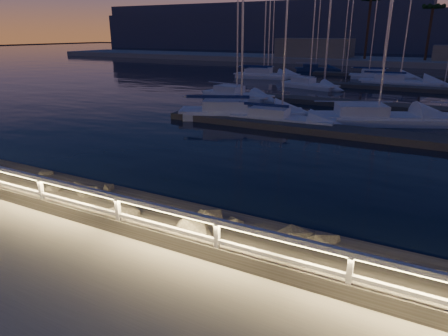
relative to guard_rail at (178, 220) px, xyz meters
The scene contains 19 objects.
ground 0.78m from the guard_rail, ahead, with size 400.00×400.00×0.00m, color #A19D91.
harbor_water 31.27m from the guard_rail, 89.87° to the left, with size 400.00×440.00×0.60m.
guard_rail is the anchor object (origin of this frame).
riprap 3.85m from the guard_rail, 24.41° to the left, with size 26.99×3.07×1.41m.
floating_docks 32.52m from the guard_rail, 89.88° to the left, with size 22.00×36.00×0.40m.
far_shore 74.05m from the guard_rail, 90.04° to the left, with size 160.00×14.00×5.20m.
palm_left 73.04m from the guard_rail, 96.29° to the left, with size 3.00×3.00×11.20m.
palm_center 73.47m from the guard_rail, 88.38° to the left, with size 3.00×3.00×9.70m.
distant_hills 135.56m from the guard_rail, 99.37° to the left, with size 230.00×37.50×18.00m.
sailboat_a 27.13m from the guard_rail, 113.68° to the left, with size 6.98×3.11×11.57m.
sailboat_b 18.78m from the guard_rail, 111.79° to the left, with size 8.60×5.59×14.33m.
sailboat_c 20.28m from the guard_rail, 85.53° to the left, with size 8.83×5.75×14.66m.
sailboat_e 35.82m from the guard_rail, 101.80° to the left, with size 6.57×3.67×10.85m.
sailboat_f 17.37m from the guard_rail, 102.56° to the left, with size 6.81×2.45×11.40m.
sailboat_i 44.25m from the guard_rail, 109.66° to the left, with size 8.25×3.43×13.72m.
sailboat_j 44.37m from the guard_rail, 110.32° to the left, with size 7.81×2.74×13.09m.
sailboat_k 41.90m from the guard_rail, 88.88° to the left, with size 8.73×3.16×14.53m.
sailboat_m 55.87m from the guard_rail, 102.65° to the left, with size 6.42×3.69×10.63m.
sailboat_n 47.47m from the guard_rail, 92.22° to the left, with size 7.95×3.12×13.21m.
Camera 1 is at (5.01, -7.15, 5.08)m, focal length 32.00 mm.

